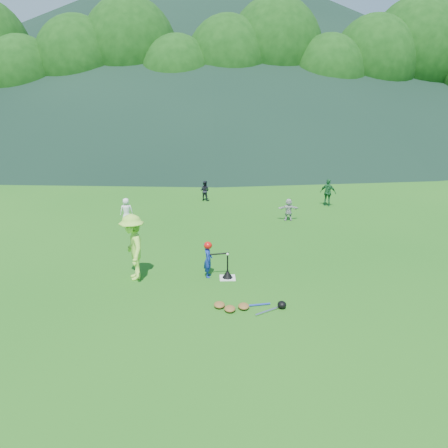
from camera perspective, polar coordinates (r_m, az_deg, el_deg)
name	(u,v)px	position (r m, az deg, el deg)	size (l,w,h in m)	color
ground	(228,278)	(12.73, 0.46, -7.08)	(120.00, 120.00, 0.00)	#1A5D15
home_plate	(228,278)	(12.72, 0.46, -7.04)	(0.45, 0.45, 0.02)	silver
baseball	(228,254)	(12.45, 0.47, -3.97)	(0.08, 0.08, 0.08)	white
batter_child	(208,260)	(12.65, -2.10, -4.69)	(0.38, 0.25, 1.04)	#162E97
adult_coach	(133,247)	(12.64, -11.82, -2.98)	(1.23, 0.71, 1.91)	#A2E944
fielder_a	(126,211)	(18.40, -12.63, 1.70)	(0.51, 0.33, 1.05)	white
fielder_b	(205,191)	(21.93, -2.54, 4.37)	(0.49, 0.38, 1.00)	black
fielder_c	(328,193)	(21.37, 13.43, 4.01)	(0.76, 0.32, 1.29)	#1B5A2B
fielder_d	(289,210)	(18.55, 8.43, 1.88)	(0.88, 0.28, 0.95)	#BDBDBD
batting_tee	(228,274)	(12.68, 0.46, -6.55)	(0.30, 0.30, 0.68)	black
batter_gear	(209,246)	(12.51, -2.01, -2.90)	(0.73, 0.26, 0.40)	red
equipment_pile	(244,306)	(11.00, 2.60, -10.69)	(1.80, 0.70, 0.19)	olive
outfield_fence	(212,146)	(39.90, -1.51, 10.11)	(70.07, 0.08, 1.33)	gray
tree_line	(213,62)	(45.60, -1.43, 20.35)	(70.04, 11.40, 14.82)	#382314
distant_hills	(169,44)	(94.26, -7.15, 22.34)	(155.00, 140.00, 32.00)	black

